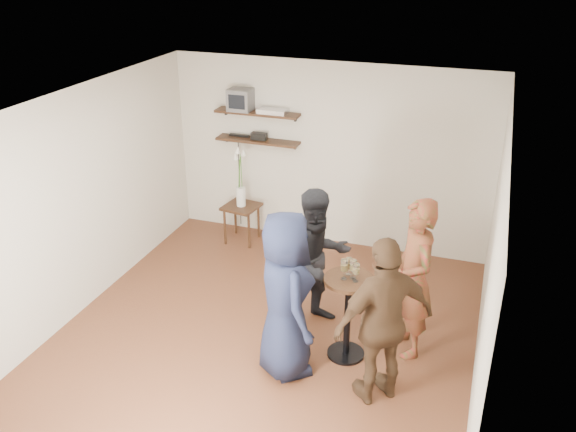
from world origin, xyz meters
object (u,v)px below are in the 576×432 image
(crt_monitor, at_px, (241,99))
(radio, at_px, (259,136))
(dvd_deck, at_px, (273,111))
(person_brown, at_px, (384,322))
(drinks_table, at_px, (348,307))
(person_plaid, at_px, (413,279))
(person_navy, at_px, (285,295))
(person_dark, at_px, (318,259))
(side_table, at_px, (242,211))

(crt_monitor, xyz_separation_m, radio, (0.26, 0.00, -0.50))
(dvd_deck, xyz_separation_m, person_brown, (2.16, -2.92, -1.05))
(radio, xyz_separation_m, person_brown, (2.37, -2.92, -0.67))
(dvd_deck, height_order, drinks_table, dvd_deck)
(person_plaid, xyz_separation_m, person_navy, (-1.14, -0.74, 0.00))
(radio, height_order, person_brown, person_brown)
(crt_monitor, height_order, radio, crt_monitor)
(person_plaid, bearing_deg, crt_monitor, -155.05)
(person_dark, bearing_deg, crt_monitor, 87.10)
(crt_monitor, distance_m, side_table, 1.58)
(person_dark, distance_m, person_brown, 1.36)
(radio, bearing_deg, person_dark, -53.14)
(person_navy, bearing_deg, dvd_deck, -15.26)
(crt_monitor, bearing_deg, person_plaid, -36.98)
(dvd_deck, height_order, person_plaid, dvd_deck)
(drinks_table, relative_size, person_navy, 0.54)
(dvd_deck, distance_m, side_table, 1.51)
(dvd_deck, height_order, person_dark, dvd_deck)
(person_navy, bearing_deg, person_dark, -41.69)
(side_table, distance_m, drinks_table, 2.98)
(drinks_table, bearing_deg, person_dark, 134.37)
(dvd_deck, height_order, radio, dvd_deck)
(person_navy, bearing_deg, person_plaid, -94.84)
(radio, height_order, person_navy, person_navy)
(crt_monitor, bearing_deg, person_brown, -47.97)
(radio, distance_m, person_dark, 2.50)
(side_table, xyz_separation_m, person_navy, (1.56, -2.53, 0.41))
(radio, relative_size, person_dark, 0.13)
(person_dark, distance_m, person_navy, 0.91)
(crt_monitor, relative_size, dvd_deck, 0.80)
(side_table, xyz_separation_m, person_brown, (2.55, -2.62, 0.39))
(person_plaid, relative_size, person_brown, 1.03)
(person_plaid, height_order, person_navy, person_navy)
(person_plaid, distance_m, person_brown, 0.84)
(crt_monitor, distance_m, drinks_table, 3.54)
(crt_monitor, bearing_deg, person_dark, -48.53)
(person_plaid, bearing_deg, radio, -157.77)
(dvd_deck, distance_m, person_brown, 3.78)
(person_navy, height_order, person_brown, person_navy)
(person_dark, relative_size, person_brown, 0.96)
(radio, bearing_deg, side_table, -120.25)
(dvd_deck, xyz_separation_m, person_navy, (1.17, -2.83, -1.02))
(radio, relative_size, drinks_table, 0.23)
(dvd_deck, height_order, person_navy, dvd_deck)
(crt_monitor, distance_m, radio, 0.56)
(person_dark, bearing_deg, person_navy, -138.31)
(side_table, relative_size, person_brown, 0.33)
(person_dark, bearing_deg, dvd_deck, 78.25)
(drinks_table, bearing_deg, person_navy, -142.25)
(person_dark, bearing_deg, drinks_table, -90.00)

